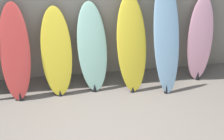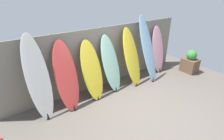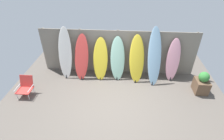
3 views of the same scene
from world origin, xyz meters
The scene contains 10 objects.
ground centered at (0.00, 0.00, 0.00)m, with size 7.68×7.68×0.00m, color #5B544C.
fence_back centered at (0.00, 2.01, 0.90)m, with size 6.08×0.11×1.80m.
surfboard_white_0 centered at (-2.00, 1.61, 0.96)m, with size 0.52×0.65×1.95m.
surfboard_red_1 centered at (-1.36, 1.57, 0.84)m, with size 0.61×0.74×1.70m.
surfboard_yellow_2 centered at (-0.64, 1.59, 0.78)m, with size 0.56×0.63×1.58m.
surfboard_seafoam_3 centered at (0.02, 1.64, 0.80)m, with size 0.60×0.68×1.62m.
surfboard_yellow_4 centered at (0.74, 1.55, 0.87)m, with size 0.61×0.72×1.75m.
surfboard_skyblue_5 centered at (1.36, 1.49, 1.02)m, with size 0.56×0.85×2.07m.
surfboard_pink_6 centered at (2.11, 1.69, 0.80)m, with size 0.54×0.53×1.63m.
planter_box centered at (3.02, 0.92, 0.36)m, with size 0.44×0.53×0.82m.
Camera 2 is at (-2.67, -2.13, 2.80)m, focal length 28.00 mm.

